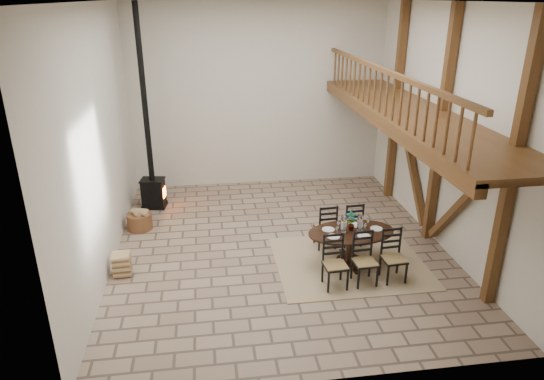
{
  "coord_description": "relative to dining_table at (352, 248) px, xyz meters",
  "views": [
    {
      "loc": [
        -1.47,
        -9.24,
        5.1
      ],
      "look_at": [
        -0.12,
        0.4,
        1.18
      ],
      "focal_mm": 32.0,
      "sensor_mm": 36.0,
      "label": 1
    }
  ],
  "objects": [
    {
      "name": "log_basket",
      "position": [
        -4.43,
        2.32,
        -0.19
      ],
      "size": [
        0.58,
        0.58,
        0.48
      ],
      "rotation": [
        0.0,
        0.0,
        -0.24
      ],
      "color": "brown",
      "rests_on": "ground"
    },
    {
      "name": "rug",
      "position": [
        -0.01,
        0.1,
        -0.39
      ],
      "size": [
        3.0,
        2.5,
        0.02
      ],
      "primitive_type": "cube",
      "color": "tan",
      "rests_on": "ground"
    },
    {
      "name": "log_stack",
      "position": [
        -4.54,
        0.29,
        -0.17
      ],
      "size": [
        0.36,
        0.37,
        0.47
      ],
      "rotation": [
        0.0,
        0.0,
        0.07
      ],
      "color": "tan",
      "rests_on": "ground"
    },
    {
      "name": "ground",
      "position": [
        -1.31,
        0.99,
        -0.4
      ],
      "size": [
        8.0,
        8.0,
        0.0
      ],
      "primitive_type": "plane",
      "color": "#8F775F",
      "rests_on": "ground"
    },
    {
      "name": "dining_table",
      "position": [
        0.0,
        0.0,
        0.0
      ],
      "size": [
        1.83,
        2.03,
        1.13
      ],
      "rotation": [
        0.0,
        0.0,
        0.06
      ],
      "color": "black",
      "rests_on": "ground"
    },
    {
      "name": "wood_stove",
      "position": [
        -4.2,
        3.56,
        0.75
      ],
      "size": [
        0.65,
        0.54,
        5.0
      ],
      "rotation": [
        0.0,
        0.0,
        -0.15
      ],
      "color": "black",
      "rests_on": "ground"
    },
    {
      "name": "room_shell",
      "position": [
        -0.12,
        0.99,
        2.61
      ],
      "size": [
        7.02,
        8.02,
        5.01
      ],
      "color": "beige",
      "rests_on": "ground"
    }
  ]
}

